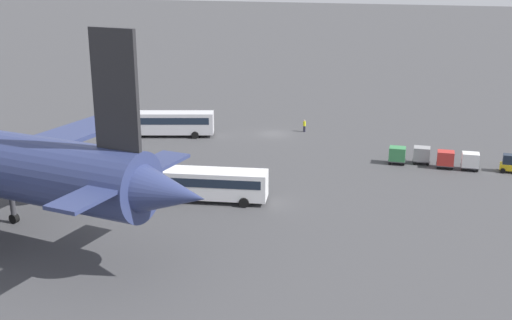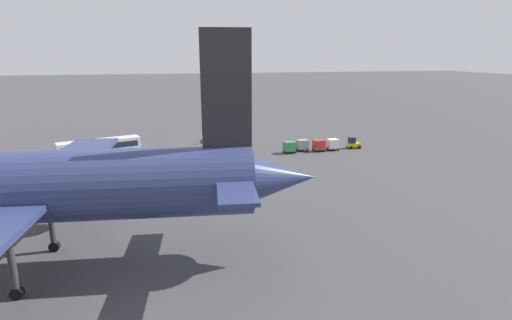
% 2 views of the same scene
% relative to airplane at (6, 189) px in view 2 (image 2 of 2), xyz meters
% --- Properties ---
extents(ground_plane, '(600.00, 600.00, 0.00)m').
position_rel_airplane_xyz_m(ground_plane, '(-15.74, -41.70, -7.08)').
color(ground_plane, '#424244').
extents(airplane, '(48.22, 41.06, 18.80)m').
position_rel_airplane_xyz_m(airplane, '(0.00, 0.00, 0.00)').
color(airplane, navy).
rests_on(airplane, ground).
extents(shuttle_bus_near, '(13.06, 6.42, 3.39)m').
position_rel_airplane_xyz_m(shuttle_bus_near, '(-1.94, -36.05, -5.05)').
color(shuttle_bus_near, silver).
rests_on(shuttle_bus_near, ground).
extents(shuttle_bus_far, '(11.46, 4.75, 3.21)m').
position_rel_airplane_xyz_m(shuttle_bus_far, '(-17.20, -14.42, -5.15)').
color(shuttle_bus_far, white).
rests_on(shuttle_bus_far, ground).
extents(baggage_tug, '(2.43, 1.67, 2.10)m').
position_rel_airplane_xyz_m(baggage_tug, '(-46.36, -33.52, -6.13)').
color(baggage_tug, gold).
rests_on(baggage_tug, ground).
extents(worker_person, '(0.38, 0.38, 1.74)m').
position_rel_airplane_xyz_m(worker_person, '(-19.51, -44.25, -6.21)').
color(worker_person, '#1E1E2D').
rests_on(worker_person, ground).
extents(cargo_cart_white, '(2.07, 1.77, 2.06)m').
position_rel_airplane_xyz_m(cargo_cart_white, '(-42.03, -32.95, -5.88)').
color(cargo_cart_white, '#38383D').
rests_on(cargo_cart_white, ground).
extents(cargo_cart_red, '(2.07, 1.77, 2.06)m').
position_rel_airplane_xyz_m(cargo_cart_red, '(-39.25, -32.81, -5.88)').
color(cargo_cart_red, '#38383D').
rests_on(cargo_cart_red, ground).
extents(cargo_cart_grey, '(2.07, 1.77, 2.06)m').
position_rel_airplane_xyz_m(cargo_cart_grey, '(-36.48, -33.73, -5.88)').
color(cargo_cart_grey, '#38383D').
rests_on(cargo_cart_grey, ground).
extents(cargo_cart_green, '(2.07, 1.77, 2.06)m').
position_rel_airplane_xyz_m(cargo_cart_green, '(-33.70, -32.81, -5.88)').
color(cargo_cart_green, '#38383D').
rests_on(cargo_cart_green, ground).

